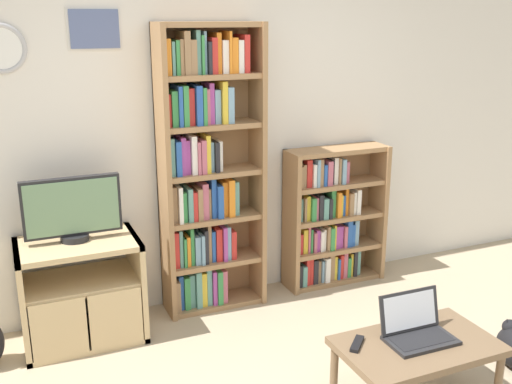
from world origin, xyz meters
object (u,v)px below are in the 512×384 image
laptop (416,328)px  bookshelf_tall (205,171)px  bookshelf_short (329,219)px  remote_near_laptop (357,344)px  television (72,209)px  tv_stand (82,291)px  coffee_table (417,351)px

laptop → bookshelf_tall: bearing=114.0°
bookshelf_short → laptop: bookshelf_short is taller
bookshelf_tall → remote_near_laptop: bearing=-77.8°
television → laptop: size_ratio=1.62×
bookshelf_tall → bookshelf_short: (1.02, 0.01, -0.50)m
bookshelf_short → remote_near_laptop: 1.67m
bookshelf_tall → remote_near_laptop: 1.66m
bookshelf_tall → remote_near_laptop: size_ratio=14.13×
tv_stand → laptop: 2.12m
remote_near_laptop → laptop: bearing=35.2°
television → remote_near_laptop: 1.94m
bookshelf_tall → coffee_table: bookshelf_tall is taller
coffee_table → laptop: laptop is taller
television → laptop: television is taller
tv_stand → bookshelf_short: bookshelf_short is taller
coffee_table → laptop: size_ratio=2.27×
laptop → tv_stand: bearing=139.3°
tv_stand → bookshelf_tall: bearing=9.3°
television → coffee_table: size_ratio=0.72×
tv_stand → remote_near_laptop: tv_stand is taller
television → bookshelf_tall: size_ratio=0.30×
bookshelf_tall → bookshelf_short: bearing=0.6°
tv_stand → bookshelf_tall: bookshelf_tall is taller
remote_near_laptop → tv_stand: bearing=177.7°
coffee_table → remote_near_laptop: (-0.32, 0.11, 0.06)m
tv_stand → television: 0.55m
television → remote_near_laptop: television is taller
bookshelf_tall → coffee_table: 1.86m
tv_stand → laptop: tv_stand is taller
bookshelf_tall → coffee_table: size_ratio=2.40×
bookshelf_tall → laptop: 1.79m
remote_near_laptop → bookshelf_tall: bearing=147.3°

